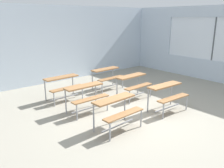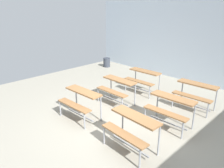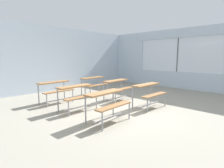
% 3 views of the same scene
% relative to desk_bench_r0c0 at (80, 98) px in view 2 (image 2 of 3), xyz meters
% --- Properties ---
extents(ground, '(10.00, 9.00, 0.05)m').
position_rel_desk_bench_r0c0_xyz_m(ground, '(0.85, 0.33, -0.59)').
color(ground, gray).
extents(wall_back, '(10.00, 0.12, 3.00)m').
position_rel_desk_bench_r0c0_xyz_m(wall_back, '(0.85, 4.83, 0.94)').
color(wall_back, silver).
rests_on(wall_back, ground).
extents(desk_bench_r0c0, '(1.13, 0.64, 0.74)m').
position_rel_desk_bench_r0c0_xyz_m(desk_bench_r0c0, '(0.00, 0.00, 0.00)').
color(desk_bench_r0c0, olive).
rests_on(desk_bench_r0c0, ground).
extents(desk_bench_r0c1, '(1.12, 0.64, 0.74)m').
position_rel_desk_bench_r0c0_xyz_m(desk_bench_r0c1, '(1.79, -0.06, 0.00)').
color(desk_bench_r0c1, olive).
rests_on(desk_bench_r0c1, ground).
extents(desk_bench_r1c0, '(1.10, 0.60, 0.74)m').
position_rel_desk_bench_r0c0_xyz_m(desk_bench_r1c0, '(0.02, 1.32, 0.00)').
color(desk_bench_r1c0, olive).
rests_on(desk_bench_r1c0, ground).
extents(desk_bench_r1c1, '(1.12, 0.63, 0.74)m').
position_rel_desk_bench_r0c0_xyz_m(desk_bench_r1c1, '(1.84, 1.30, 0.00)').
color(desk_bench_r1c1, olive).
rests_on(desk_bench_r1c1, ground).
extents(desk_bench_r2c0, '(1.12, 0.62, 0.74)m').
position_rel_desk_bench_r0c0_xyz_m(desk_bench_r2c0, '(0.01, 2.59, 0.00)').
color(desk_bench_r2c0, olive).
rests_on(desk_bench_r2c0, ground).
extents(desk_bench_r2c1, '(1.12, 0.63, 0.74)m').
position_rel_desk_bench_r0c0_xyz_m(desk_bench_r2c1, '(1.83, 2.64, 0.00)').
color(desk_bench_r2c1, olive).
rests_on(desk_bench_r2c1, ground).
extents(trash_bin, '(0.32, 0.32, 0.43)m').
position_rel_desk_bench_r0c0_xyz_m(trash_bin, '(-3.20, 3.92, -0.35)').
color(trash_bin, '#333842').
rests_on(trash_bin, ground).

